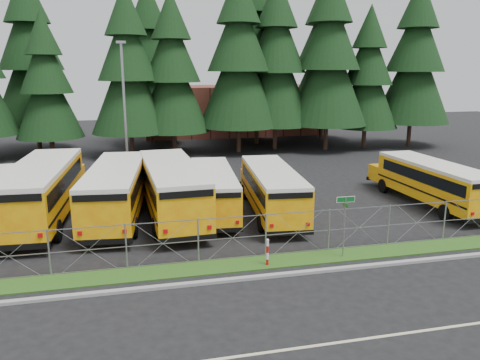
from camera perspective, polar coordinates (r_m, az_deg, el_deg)
The scene contains 27 objects.
ground at distance 22.33m, azimuth 4.90°, elevation -8.08°, with size 120.00×120.00×0.00m, color black.
curb at distance 19.62m, azimuth 7.72°, elevation -11.11°, with size 50.00×0.25×0.12m, color gray.
grass_verge at distance 20.83m, azimuth 6.35°, elevation -9.65°, with size 50.00×1.40×0.06m, color #214814.
road_lane_line at distance 15.71m, azimuth 14.35°, elevation -18.33°, with size 50.00×0.12×0.01m, color beige.
chainlink_fence at distance 21.09m, azimuth 5.79°, elevation -6.51°, with size 44.00×0.10×2.00m, color gray, non-canonical shape.
brick_building at distance 61.25m, azimuth -1.24°, elevation 8.58°, with size 22.00×10.00×6.00m, color brown.
bus_1 at distance 27.62m, azimuth -22.83°, elevation -1.39°, with size 2.89×12.25×3.21m, color orange, non-canonical shape.
bus_2 at distance 26.79m, azimuth -14.78°, elevation -1.45°, with size 2.69×11.42×2.99m, color orange, non-canonical shape.
bus_3 at distance 26.47m, azimuth -8.38°, elevation -1.21°, with size 2.78×11.76×3.08m, color orange, non-canonical shape.
bus_4 at distance 26.97m, azimuth -3.31°, elevation -1.38°, with size 2.31×9.79×2.57m, color orange, non-canonical shape.
bus_5 at distance 26.77m, azimuth 3.81°, elevation -1.35°, with size 2.43×10.30×2.70m, color orange, non-canonical shape.
bus_east at distance 30.76m, azimuth 22.10°, elevation -0.40°, with size 2.41×10.23×2.68m, color orange, non-canonical shape.
street_sign at distance 20.82m, azimuth 12.68°, elevation -4.04°, with size 0.84×0.55×2.81m.
striped_bollard at distance 20.00m, azimuth 3.37°, elevation -8.83°, with size 0.11×0.11×1.20m, color #B20C0C.
light_standard at distance 36.65m, azimuth -13.91°, elevation 8.87°, with size 0.70×0.35×10.14m.
conifer_2 at distance 46.49m, azimuth -22.50°, elevation 10.55°, with size 6.01×6.01×13.28m, color black, non-canonical shape.
conifer_3 at distance 45.09m, azimuth -13.50°, elevation 12.66°, with size 7.10×7.10×15.69m, color black, non-canonical shape.
conifer_4 at distance 45.63m, azimuth -8.26°, elevation 12.67°, with size 6.94×6.94×15.35m, color black, non-canonical shape.
conifer_5 at distance 46.49m, azimuth -0.17°, elevation 14.14°, with size 7.91×7.91×17.49m, color black, non-canonical shape.
conifer_6 at distance 48.31m, azimuth 4.42°, elevation 13.87°, with size 7.75×7.75×17.14m, color black, non-canonical shape.
conifer_7 at distance 48.65m, azimuth 10.78°, elevation 14.05°, with size 8.04×8.04×17.78m, color black, non-canonical shape.
conifer_8 at distance 50.97m, azimuth 15.29°, elevation 11.93°, with size 6.55×6.55×14.49m, color black, non-canonical shape.
conifer_9 at distance 53.70m, azimuth 20.54°, elevation 13.14°, with size 7.84×7.84×17.35m, color black, non-canonical shape.
conifer_10 at distance 52.01m, azimuth -24.09°, elevation 13.08°, with size 8.02×8.02×17.74m, color black, non-canonical shape.
conifer_11 at distance 52.01m, azimuth -10.96°, elevation 13.64°, with size 7.75×7.75×17.15m, color black, non-canonical shape.
conifer_12 at distance 51.72m, azimuth 2.11°, elevation 15.22°, with size 8.86×8.86×19.59m, color black, non-canonical shape.
conifer_13 at distance 55.43m, azimuth 10.17°, elevation 14.28°, with size 8.31×8.31×18.37m, color black, non-canonical shape.
Camera 1 is at (-6.51, -19.73, 8.17)m, focal length 35.00 mm.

